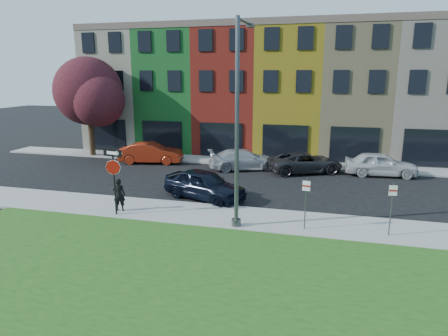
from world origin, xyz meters
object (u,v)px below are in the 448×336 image
(street_lamp, at_px, (238,125))
(stop_sign, at_px, (113,169))
(man, at_px, (119,195))
(sedan_near, at_px, (204,185))

(street_lamp, bearing_deg, stop_sign, -175.30)
(man, height_order, street_lamp, street_lamp)
(sedan_near, distance_m, street_lamp, 5.65)
(man, distance_m, street_lamp, 6.84)
(sedan_near, height_order, street_lamp, street_lamp)
(stop_sign, xyz_separation_m, man, (-0.11, 0.54, -1.41))
(stop_sign, height_order, sedan_near, stop_sign)
(stop_sign, relative_size, street_lamp, 0.36)
(stop_sign, bearing_deg, man, 114.42)
(stop_sign, distance_m, sedan_near, 5.09)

